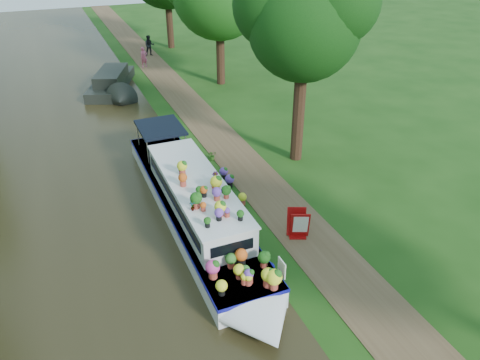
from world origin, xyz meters
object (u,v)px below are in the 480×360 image
object	(u,v)px
second_boat	(112,82)
plant_boat	(197,205)
pedestrian_dark	(149,46)
sandwich_board	(298,225)

from	to	relation	value
second_boat	plant_boat	bearing A→B (deg)	-66.96
second_boat	pedestrian_dark	xyz separation A→B (m)	(4.30, 7.53, 0.30)
plant_boat	second_boat	distance (m)	16.85
sandwich_board	second_boat	bearing A→B (deg)	123.54
sandwich_board	pedestrian_dark	bearing A→B (deg)	111.37
second_boat	sandwich_board	world-z (taller)	second_boat
plant_boat	sandwich_board	size ratio (longest dim) A/B	12.43
plant_boat	second_boat	size ratio (longest dim) A/B	1.82
plant_boat	sandwich_board	distance (m)	3.76
plant_boat	sandwich_board	xyz separation A→B (m)	(3.09, -2.12, -0.33)
second_boat	pedestrian_dark	world-z (taller)	pedestrian_dark
pedestrian_dark	plant_boat	bearing A→B (deg)	-92.33
second_boat	sandwich_board	distance (m)	19.27
plant_boat	pedestrian_dark	size ratio (longest dim) A/B	8.25
second_boat	pedestrian_dark	bearing A→B (deg)	81.99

